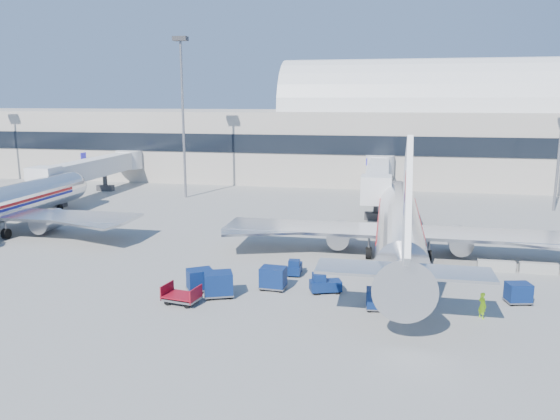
% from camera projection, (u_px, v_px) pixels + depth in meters
% --- Properties ---
extents(ground, '(260.00, 260.00, 0.00)m').
position_uv_depth(ground, '(280.00, 266.00, 47.10)').
color(ground, gray).
rests_on(ground, ground).
extents(terminal, '(170.00, 28.15, 21.00)m').
position_uv_depth(terminal, '(267.00, 135.00, 101.97)').
color(terminal, '#B2AA9E').
rests_on(terminal, ground).
extents(airliner_main, '(32.00, 37.26, 12.07)m').
position_uv_depth(airliner_main, '(399.00, 226.00, 48.95)').
color(airliner_main, silver).
rests_on(airliner_main, ground).
extents(jetbridge_near, '(4.40, 27.50, 6.25)m').
position_uv_depth(jetbridge_near, '(378.00, 175.00, 74.49)').
color(jetbridge_near, silver).
rests_on(jetbridge_near, ground).
extents(jetbridge_mid, '(4.40, 27.50, 6.25)m').
position_uv_depth(jetbridge_mid, '(97.00, 168.00, 82.46)').
color(jetbridge_mid, silver).
rests_on(jetbridge_mid, ground).
extents(mast_west, '(2.00, 1.20, 22.60)m').
position_uv_depth(mast_west, '(182.00, 94.00, 76.78)').
color(mast_west, slate).
rests_on(mast_west, ground).
extents(barrier_near, '(3.00, 0.55, 0.90)m').
position_uv_depth(barrier_near, '(496.00, 266.00, 45.52)').
color(barrier_near, '#9E9E96').
rests_on(barrier_near, ground).
extents(barrier_mid, '(3.00, 0.55, 0.90)m').
position_uv_depth(barrier_mid, '(538.00, 268.00, 44.89)').
color(barrier_mid, '#9E9E96').
rests_on(barrier_mid, ground).
extents(tug_lead, '(2.54, 1.81, 1.49)m').
position_uv_depth(tug_lead, '(324.00, 284.00, 40.42)').
color(tug_lead, '#0A1D4D').
rests_on(tug_lead, ground).
extents(tug_right, '(2.41, 2.37, 1.47)m').
position_uv_depth(tug_right, '(390.00, 277.00, 42.07)').
color(tug_right, '#0A1D4D').
rests_on(tug_right, ground).
extents(tug_left, '(1.11, 2.10, 1.34)m').
position_uv_depth(tug_left, '(295.00, 267.00, 44.58)').
color(tug_left, '#0A1D4D').
rests_on(tug_left, ground).
extents(cart_train_a, '(2.05, 1.63, 1.72)m').
position_uv_depth(cart_train_a, '(273.00, 278.00, 41.05)').
color(cart_train_a, '#0A1D4D').
rests_on(cart_train_a, ground).
extents(cart_train_b, '(2.56, 2.27, 1.86)m').
position_uv_depth(cart_train_b, '(218.00, 284.00, 39.45)').
color(cart_train_b, '#0A1D4D').
rests_on(cart_train_b, ground).
extents(cart_train_c, '(2.40, 2.26, 1.69)m').
position_uv_depth(cart_train_c, '(200.00, 279.00, 40.70)').
color(cart_train_c, '#0A1D4D').
rests_on(cart_train_c, ground).
extents(cart_solo_near, '(1.79, 1.43, 1.48)m').
position_uv_depth(cart_solo_near, '(379.00, 299.00, 37.04)').
color(cart_solo_near, '#0A1D4D').
rests_on(cart_solo_near, ground).
extents(cart_solo_far, '(1.94, 1.64, 1.48)m').
position_uv_depth(cart_solo_far, '(518.00, 293.00, 38.24)').
color(cart_solo_far, '#0A1D4D').
rests_on(cart_solo_far, ground).
extents(cart_open_red, '(2.72, 2.13, 0.66)m').
position_uv_depth(cart_open_red, '(182.00, 297.00, 38.25)').
color(cart_open_red, slate).
rests_on(cart_open_red, ground).
extents(ramp_worker, '(0.69, 0.77, 1.77)m').
position_uv_depth(ramp_worker, '(482.00, 305.00, 35.65)').
color(ramp_worker, '#89D516').
rests_on(ramp_worker, ground).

